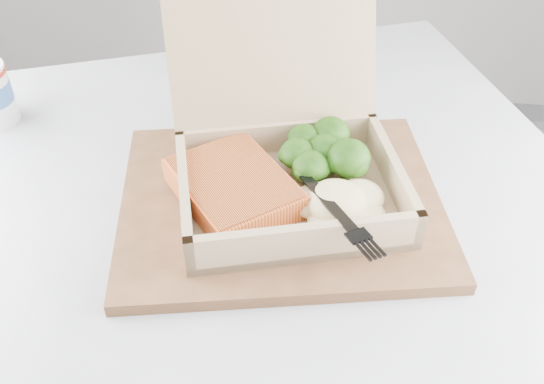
# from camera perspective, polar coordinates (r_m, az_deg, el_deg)

# --- Properties ---
(cafe_table) EXTENTS (1.06, 1.06, 0.74)m
(cafe_table) POSITION_cam_1_polar(r_m,az_deg,el_deg) (0.81, -1.80, -12.36)
(cafe_table) COLOR black
(cafe_table) RESTS_ON floor
(serving_tray) EXTENTS (0.40, 0.35, 0.02)m
(serving_tray) POSITION_cam_1_polar(r_m,az_deg,el_deg) (0.68, 0.82, -0.93)
(serving_tray) COLOR brown
(serving_tray) RESTS_ON cafe_table
(takeout_container) EXTENTS (0.30, 0.31, 0.21)m
(takeout_container) POSITION_cam_1_polar(r_m,az_deg,el_deg) (0.67, 1.15, 4.81)
(takeout_container) COLOR #A38361
(takeout_container) RESTS_ON serving_tray
(salmon_fillet) EXTENTS (0.17, 0.17, 0.03)m
(salmon_fillet) POSITION_cam_1_polar(r_m,az_deg,el_deg) (0.65, -3.63, 0.39)
(salmon_fillet) COLOR orange
(salmon_fillet) RESTS_ON takeout_container
(broccoli_pile) EXTENTS (0.11, 0.11, 0.04)m
(broccoli_pile) POSITION_cam_1_polar(r_m,az_deg,el_deg) (0.68, 4.90, 3.38)
(broccoli_pile) COLOR #326C18
(broccoli_pile) RESTS_ON takeout_container
(mashed_potatoes) EXTENTS (0.10, 0.09, 0.04)m
(mashed_potatoes) POSITION_cam_1_polar(r_m,az_deg,el_deg) (0.63, 6.09, -0.98)
(mashed_potatoes) COLOR beige
(mashed_potatoes) RESTS_ON takeout_container
(plastic_fork) EXTENTS (0.09, 0.14, 0.01)m
(plastic_fork) POSITION_cam_1_polar(r_m,az_deg,el_deg) (0.62, 4.42, 0.19)
(plastic_fork) COLOR black
(plastic_fork) RESTS_ON mashed_potatoes
(receipt) EXTENTS (0.11, 0.17, 0.00)m
(receipt) POSITION_cam_1_polar(r_m,az_deg,el_deg) (0.83, -1.30, 7.44)
(receipt) COLOR white
(receipt) RESTS_ON cafe_table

